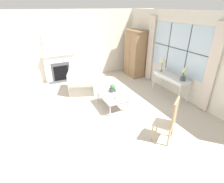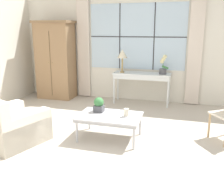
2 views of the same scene
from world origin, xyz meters
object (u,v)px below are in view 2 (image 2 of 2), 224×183
object	(u,v)px
console_table	(142,77)
table_lamp	(122,54)
armchair_upholstered	(10,126)
pillar_candle	(126,113)
potted_plant_small	(99,105)
potted_orchid	(163,66)
armoire	(56,60)
coffee_table	(110,118)

from	to	relation	value
console_table	table_lamp	distance (m)	0.72
armchair_upholstered	pillar_candle	distance (m)	1.90
table_lamp	potted_plant_small	distance (m)	2.12
potted_plant_small	pillar_candle	bearing A→B (deg)	-13.05
potted_orchid	console_table	bearing A→B (deg)	-179.39
armoire	console_table	bearing A→B (deg)	0.78
table_lamp	potted_plant_small	size ratio (longest dim) A/B	2.22
armoire	coffee_table	xyz separation A→B (m)	(2.10, -2.15, -0.64)
console_table	table_lamp	world-z (taller)	table_lamp
coffee_table	pillar_candle	size ratio (longest dim) A/B	7.12
potted_plant_small	console_table	bearing A→B (deg)	78.75
armchair_upholstered	coffee_table	size ratio (longest dim) A/B	1.15
armchair_upholstered	coffee_table	world-z (taller)	armchair_upholstered
console_table	coffee_table	xyz separation A→B (m)	(-0.18, -2.19, -0.31)
console_table	coffee_table	world-z (taller)	console_table
coffee_table	table_lamp	bearing A→B (deg)	98.05
console_table	table_lamp	bearing A→B (deg)	-174.78
potted_plant_small	potted_orchid	bearing A→B (deg)	66.33
armoire	pillar_candle	bearing A→B (deg)	-41.98
potted_orchid	armchair_upholstered	distance (m)	3.58
console_table	pillar_candle	size ratio (longest dim) A/B	9.44
pillar_candle	console_table	bearing A→B (deg)	92.66
armoire	coffee_table	bearing A→B (deg)	-45.73
table_lamp	coffee_table	distance (m)	2.32
potted_orchid	coffee_table	distance (m)	2.36
console_table	potted_plant_small	xyz separation A→B (m)	(-0.41, -2.05, -0.14)
table_lamp	pillar_candle	distance (m)	2.32
pillar_candle	armchair_upholstered	bearing A→B (deg)	-162.38
armchair_upholstered	coffee_table	xyz separation A→B (m)	(1.52, 0.56, 0.10)
armoire	potted_orchid	xyz separation A→B (m)	(2.77, 0.04, -0.06)
table_lamp	coffee_table	world-z (taller)	table_lamp
armchair_upholstered	coffee_table	bearing A→B (deg)	20.19
potted_plant_small	armchair_upholstered	bearing A→B (deg)	-151.86
armoire	potted_orchid	world-z (taller)	armoire
coffee_table	pillar_candle	distance (m)	0.30
console_table	pillar_candle	distance (m)	2.18
console_table	potted_plant_small	world-z (taller)	console_table
potted_orchid	pillar_candle	bearing A→B (deg)	-100.24
table_lamp	potted_orchid	bearing A→B (deg)	2.89
armoire	armchair_upholstered	bearing A→B (deg)	-77.89
armchair_upholstered	pillar_candle	world-z (taller)	armchair_upholstered
table_lamp	armoire	bearing A→B (deg)	179.59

